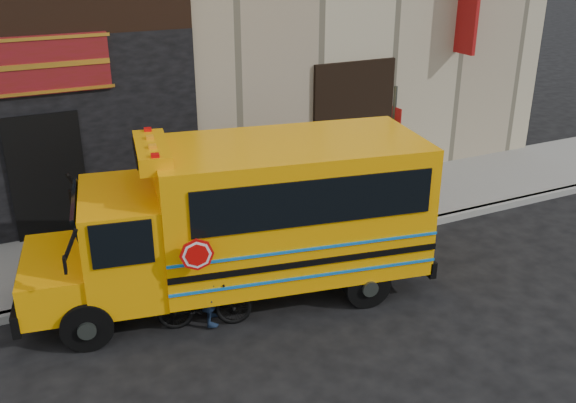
% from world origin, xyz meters
% --- Properties ---
extents(ground, '(120.00, 120.00, 0.00)m').
position_xyz_m(ground, '(0.00, 0.00, 0.00)').
color(ground, black).
rests_on(ground, ground).
extents(curb, '(40.00, 0.20, 0.15)m').
position_xyz_m(curb, '(0.00, 2.60, 0.07)').
color(curb, gray).
rests_on(curb, ground).
extents(sidewalk, '(40.00, 3.00, 0.15)m').
position_xyz_m(sidewalk, '(0.00, 4.10, 0.07)').
color(sidewalk, gray).
rests_on(sidewalk, ground).
extents(school_bus, '(7.17, 3.33, 2.92)m').
position_xyz_m(school_bus, '(-0.32, 1.67, 1.51)').
color(school_bus, black).
rests_on(school_bus, ground).
extents(sign_pole, '(0.07, 0.28, 3.24)m').
position_xyz_m(sign_pole, '(3.05, 2.44, 1.78)').
color(sign_pole, '#3F4640').
rests_on(sign_pole, ground).
extents(bicycle, '(1.59, 0.87, 0.92)m').
position_xyz_m(bicycle, '(-1.47, 1.00, 0.46)').
color(bicycle, black).
rests_on(bicycle, ground).
extents(cyclist, '(0.54, 0.67, 1.62)m').
position_xyz_m(cyclist, '(-1.35, 1.03, 0.81)').
color(cyclist, '#101C32').
rests_on(cyclist, ground).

